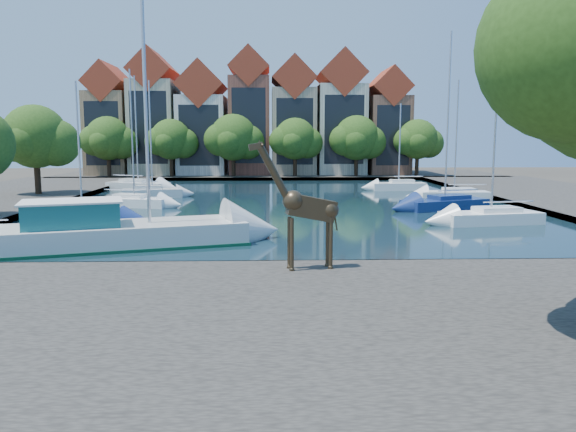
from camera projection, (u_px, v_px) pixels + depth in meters
name	position (u px, v px, depth m)	size (l,w,h in m)	color
ground	(303.00, 272.00, 23.20)	(160.00, 160.00, 0.00)	#38332B
water_basin	(286.00, 203.00, 46.94)	(38.00, 50.00, 0.08)	black
near_quay	(317.00, 321.00, 16.23)	(50.00, 14.00, 0.50)	#43403A
far_quay	(279.00, 175.00, 78.58)	(60.00, 16.00, 0.50)	#43403A
townhouse_west_end	(111.00, 124.00, 76.82)	(5.44, 9.18, 14.93)	#977652
townhouse_west_mid	(155.00, 117.00, 76.89)	(5.94, 9.18, 16.79)	#C1B794
townhouse_west_inner	(203.00, 124.00, 77.23)	(6.43, 9.18, 15.15)	silver
townhouse_center	(250.00, 116.00, 77.31)	(5.44, 9.18, 16.93)	brown
townhouse_east_inner	(293.00, 121.00, 77.60)	(5.94, 9.18, 15.79)	tan
townhouse_east_mid	(340.00, 118.00, 77.76)	(6.43, 9.18, 16.65)	beige
townhouse_east_end	(386.00, 126.00, 78.11)	(5.44, 9.18, 14.43)	brown
far_tree_far_west	(109.00, 140.00, 71.72)	(7.28, 5.60, 7.68)	#332114
far_tree_west	(171.00, 141.00, 72.00)	(6.76, 5.20, 7.36)	#332114
far_tree_mid_west	(234.00, 139.00, 72.24)	(7.80, 6.00, 8.00)	#332114
far_tree_mid_east	(296.00, 140.00, 72.52)	(7.02, 5.40, 7.52)	#332114
far_tree_east	(357.00, 139.00, 72.78)	(7.54, 5.80, 7.84)	#332114
far_tree_far_east	(418.00, 141.00, 73.06)	(6.76, 5.20, 7.36)	#332114
side_tree_left_far	(36.00, 139.00, 49.42)	(7.28, 5.60, 7.88)	#332114
giraffe_statue	(305.00, 207.00, 21.26)	(3.38, 1.00, 4.84)	#3A2D1D
motorsailer	(111.00, 229.00, 27.84)	(12.90, 7.06, 12.12)	silver
sailboat_left_b	(83.00, 219.00, 34.27)	(6.53, 2.95, 8.74)	navy
sailboat_left_c	(134.00, 200.00, 44.13)	(5.86, 3.31, 10.61)	white
sailboat_left_d	(152.00, 191.00, 50.94)	(5.53, 2.88, 10.43)	silver
sailboat_left_e	(138.00, 184.00, 58.26)	(6.88, 4.53, 11.62)	silver
sailboat_right_a	(491.00, 215.00, 35.45)	(6.54, 3.20, 10.92)	white
sailboat_right_b	(445.00, 201.00, 42.72)	(7.07, 4.61, 13.14)	navy
sailboat_right_c	(454.00, 193.00, 49.63)	(6.07, 2.33, 10.35)	white
sailboat_right_d	(399.00, 184.00, 57.94)	(5.54, 2.14, 8.83)	white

